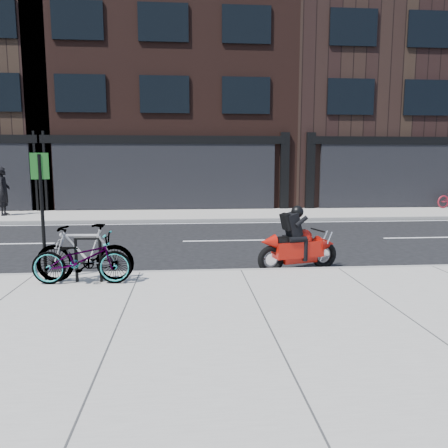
{
  "coord_description": "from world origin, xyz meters",
  "views": [
    {
      "loc": [
        -1.05,
        -10.43,
        2.28
      ],
      "look_at": [
        -0.25,
        -0.83,
        0.9
      ],
      "focal_mm": 35.0,
      "sensor_mm": 36.0,
      "label": 1
    }
  ],
  "objects": [
    {
      "name": "sidewalk_far",
      "position": [
        0.0,
        7.75,
        0.07
      ],
      "size": [
        60.0,
        3.5,
        0.13
      ],
      "primitive_type": "cube",
      "color": "gray",
      "rests_on": "ground"
    },
    {
      "name": "pedestrian",
      "position": [
        -8.43,
        7.8,
        1.1
      ],
      "size": [
        0.57,
        0.77,
        1.94
      ],
      "primitive_type": "imported",
      "rotation": [
        0.0,
        0.0,
        1.73
      ],
      "color": "black",
      "rests_on": "sidewalk_far"
    },
    {
      "name": "bicycle_front",
      "position": [
        -2.93,
        -2.72,
        0.59
      ],
      "size": [
        1.76,
        0.67,
        0.91
      ],
      "primitive_type": "imported",
      "rotation": [
        0.0,
        0.0,
        1.54
      ],
      "color": "gray",
      "rests_on": "sidewalk_near"
    },
    {
      "name": "bike_rack",
      "position": [
        -2.84,
        -2.6,
        0.61
      ],
      "size": [
        0.49,
        0.1,
        0.82
      ],
      "rotation": [
        0.0,
        0.0,
        -0.09
      ],
      "color": "black",
      "rests_on": "sidewalk_near"
    },
    {
      "name": "sign_post",
      "position": [
        -3.66,
        -2.4,
        1.51
      ],
      "size": [
        0.31,
        0.08,
        2.3
      ],
      "rotation": [
        0.0,
        0.0,
        0.19
      ],
      "color": "black",
      "rests_on": "sidewalk_near"
    },
    {
      "name": "bicycle_rear",
      "position": [
        -2.9,
        -2.6,
        0.66
      ],
      "size": [
        1.79,
        0.63,
        1.06
      ],
      "primitive_type": "imported",
      "rotation": [
        0.0,
        0.0,
        4.64
      ],
      "color": "gray",
      "rests_on": "sidewalk_near"
    },
    {
      "name": "building_center",
      "position": [
        -2.0,
        14.5,
        7.25
      ],
      "size": [
        12.0,
        10.0,
        14.5
      ],
      "primitive_type": "cube",
      "color": "black",
      "rests_on": "ground"
    },
    {
      "name": "sidewalk_near",
      "position": [
        0.0,
        -5.0,
        0.07
      ],
      "size": [
        60.0,
        6.0,
        0.13
      ],
      "primitive_type": "cube",
      "color": "gray",
      "rests_on": "ground"
    },
    {
      "name": "building_mideast",
      "position": [
        10.0,
        14.5,
        6.25
      ],
      "size": [
        12.0,
        10.0,
        12.5
      ],
      "primitive_type": "cube",
      "color": "black",
      "rests_on": "ground"
    },
    {
      "name": "ground",
      "position": [
        0.0,
        0.0,
        0.0
      ],
      "size": [
        120.0,
        120.0,
        0.0
      ],
      "primitive_type": "plane",
      "color": "black",
      "rests_on": "ground"
    },
    {
      "name": "motorcycle",
      "position": [
        1.33,
        -1.58,
        0.56
      ],
      "size": [
        1.82,
        0.72,
        1.39
      ],
      "rotation": [
        0.0,
        0.0,
        0.26
      ],
      "color": "black",
      "rests_on": "ground"
    }
  ]
}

